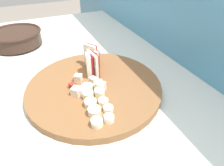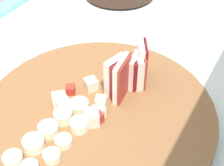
{
  "view_description": "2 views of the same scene",
  "coord_description": "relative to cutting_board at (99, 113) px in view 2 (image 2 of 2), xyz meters",
  "views": [
    {
      "loc": [
        0.36,
        -0.08,
        1.21
      ],
      "look_at": [
        0.01,
        0.08,
        0.93
      ],
      "focal_mm": 30.41,
      "sensor_mm": 36.0,
      "label": 1
    },
    {
      "loc": [
        0.25,
        0.22,
        1.26
      ],
      "look_at": [
        -0.04,
        0.06,
        0.96
      ],
      "focal_mm": 51.25,
      "sensor_mm": 36.0,
      "label": 2
    }
  ],
  "objects": [
    {
      "name": "cutting_board",
      "position": [
        0.0,
        0.0,
        0.0
      ],
      "size": [
        0.35,
        0.35,
        0.02
      ],
      "primitive_type": "cylinder",
      "color": "brown",
      "rests_on": "tiled_countertop"
    },
    {
      "name": "apple_wedge_fan",
      "position": [
        -0.07,
        0.02,
        0.04
      ],
      "size": [
        0.1,
        0.05,
        0.07
      ],
      "color": "maroon",
      "rests_on": "cutting_board"
    },
    {
      "name": "apple_dice_pile",
      "position": [
        0.01,
        -0.02,
        0.02
      ],
      "size": [
        0.09,
        0.09,
        0.02
      ],
      "color": "#B22D23",
      "rests_on": "cutting_board"
    },
    {
      "name": "banana_slice_rows",
      "position": [
        0.07,
        -0.02,
        0.02
      ],
      "size": [
        0.15,
        0.07,
        0.02
      ],
      "color": "beige",
      "rests_on": "cutting_board"
    }
  ]
}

